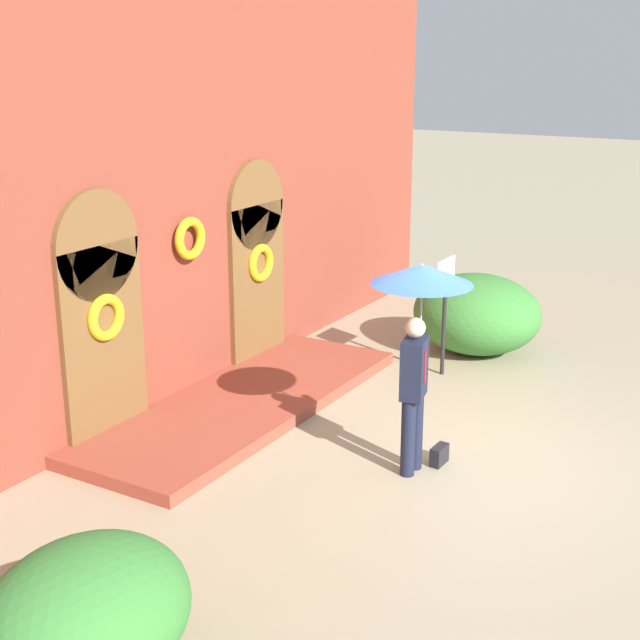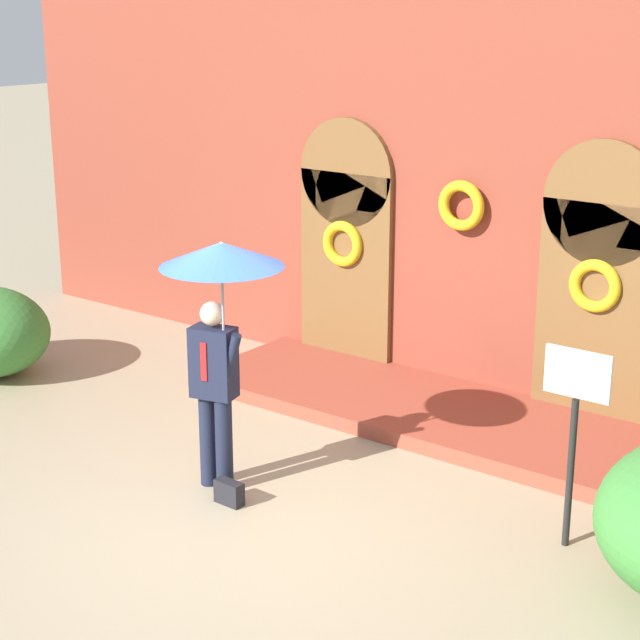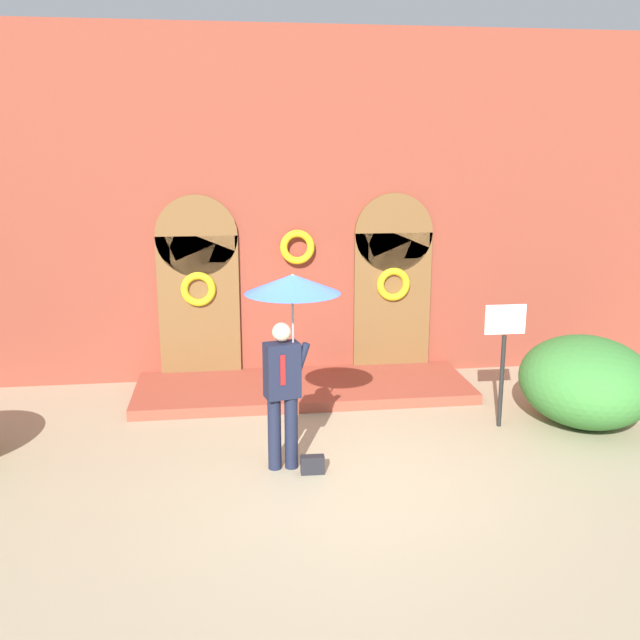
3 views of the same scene
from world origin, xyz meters
TOP-DOWN VIEW (x-y plane):
  - ground_plane at (0.00, 0.00)m, footprint 80.00×80.00m
  - building_facade at (-0.00, 4.15)m, footprint 14.00×2.30m
  - person_with_umbrella at (-0.44, 0.39)m, footprint 1.10×1.10m
  - handbag at (-0.21, 0.19)m, footprint 0.28×0.13m
  - sign_post at (2.54, 1.33)m, footprint 0.56×0.06m
  - shrub_right at (3.74, 1.28)m, footprint 1.77×1.99m

SIDE VIEW (x-z plane):
  - ground_plane at x=0.00m, z-range 0.00..0.00m
  - handbag at x=-0.21m, z-range 0.00..0.22m
  - shrub_right at x=3.74m, z-range 0.00..1.23m
  - sign_post at x=2.54m, z-range 0.30..2.02m
  - person_with_umbrella at x=-0.44m, z-range 0.73..3.09m
  - building_facade at x=0.00m, z-range -0.12..5.48m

